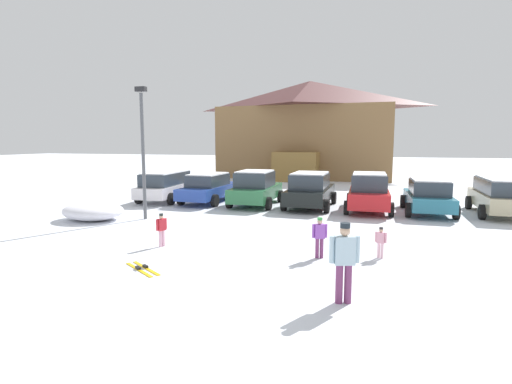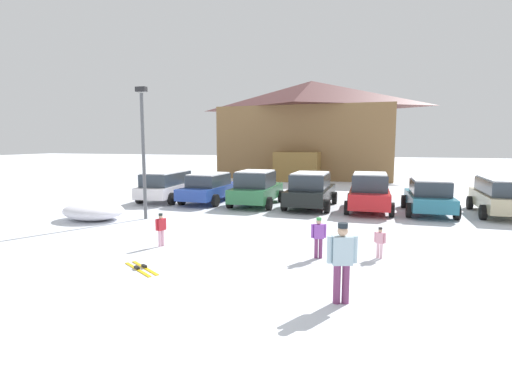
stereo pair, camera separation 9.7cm
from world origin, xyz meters
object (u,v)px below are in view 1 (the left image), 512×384
parked_teal_hatchback (428,196)px  pair_of_skis (142,268)px  parked_black_sedan (310,190)px  parked_beige_suv (501,195)px  parked_white_suv (166,185)px  lamp_post (143,146)px  skier_child_in_purple_jacket (320,235)px  skier_adult_in_blue_parka (344,258)px  parked_green_coupe (256,188)px  ski_lodge (309,128)px  parked_blue_hatchback (209,187)px  skier_child_in_pink_snowsuit (381,241)px  parked_red_sedan (369,192)px  plowed_snow_pile (93,211)px  skier_child_in_red_jacket (162,228)px

parked_teal_hatchback → pair_of_skis: size_ratio=3.10×
parked_black_sedan → parked_beige_suv: (8.45, 0.32, 0.03)m
parked_white_suv → lamp_post: lamp_post is taller
skier_child_in_purple_jacket → pair_of_skis: bearing=-151.3°
parked_beige_suv → skier_adult_in_blue_parka: 13.31m
parked_green_coupe → pair_of_skis: size_ratio=3.13×
skier_child_in_purple_jacket → parked_beige_suv: bearing=52.7°
ski_lodge → skier_adult_in_blue_parka: bearing=-79.3°
parked_blue_hatchback → pair_of_skis: parked_blue_hatchback is taller
parked_black_sedan → skier_child_in_pink_snowsuit: parked_black_sedan is taller
parked_green_coupe → skier_adult_in_blue_parka: 12.64m
ski_lodge → parked_black_sedan: bearing=-80.4°
parked_white_suv → skier_child_in_pink_snowsuit: (11.29, -8.04, -0.37)m
skier_adult_in_blue_parka → parked_black_sedan: bearing=102.4°
parked_green_coupe → lamp_post: 6.34m
parked_beige_suv → pair_of_skis: 15.77m
parked_green_coupe → lamp_post: lamp_post is taller
skier_adult_in_blue_parka → parked_blue_hatchback: bearing=124.4°
parked_black_sedan → lamp_post: 8.28m
parked_green_coupe → skier_adult_in_blue_parka: size_ratio=2.60×
parked_blue_hatchback → lamp_post: bearing=-97.8°
parked_red_sedan → skier_child_in_purple_jacket: bearing=-97.9°
parked_blue_hatchback → parked_teal_hatchback: 10.92m
parked_white_suv → parked_beige_suv: parked_beige_suv is taller
parked_white_suv → parked_green_coupe: (5.20, -0.09, 0.01)m
parked_red_sedan → parked_beige_suv: parked_red_sedan is taller
ski_lodge → parked_blue_hatchback: bearing=-97.7°
parked_white_suv → parked_teal_hatchback: bearing=-0.2°
parked_black_sedan → parked_beige_suv: bearing=2.1°
plowed_snow_pile → parked_white_suv: bearing=88.1°
parked_beige_suv → skier_child_in_purple_jacket: parked_beige_suv is taller
parked_green_coupe → plowed_snow_pile: bearing=-133.6°
parked_red_sedan → pair_of_skis: 12.00m
skier_adult_in_blue_parka → parked_red_sedan: bearing=88.7°
skier_child_in_red_jacket → lamp_post: (-2.96, 3.76, 2.50)m
parked_white_suv → skier_child_in_red_jacket: (4.74, -8.70, -0.29)m
parked_beige_suv → lamp_post: 15.75m
parked_blue_hatchback → parked_red_sedan: bearing=-2.7°
skier_child_in_pink_snowsuit → parked_beige_suv: bearing=58.6°
parked_white_suv → parked_blue_hatchback: 2.50m
ski_lodge → skier_child_in_red_jacket: bearing=-90.4°
parked_green_coupe → parked_beige_suv: bearing=2.4°
parked_teal_hatchback → skier_child_in_red_jacket: size_ratio=4.09×
skier_child_in_purple_jacket → pair_of_skis: skier_child_in_purple_jacket is taller
skier_child_in_red_jacket → lamp_post: size_ratio=0.19×
ski_lodge → parked_black_sedan: ski_lodge is taller
ski_lodge → skier_child_in_purple_jacket: 27.42m
skier_child_in_red_jacket → plowed_snow_pile: 5.75m
parked_white_suv → ski_lodge: bearing=74.9°
ski_lodge → skier_child_in_red_jacket: 27.19m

